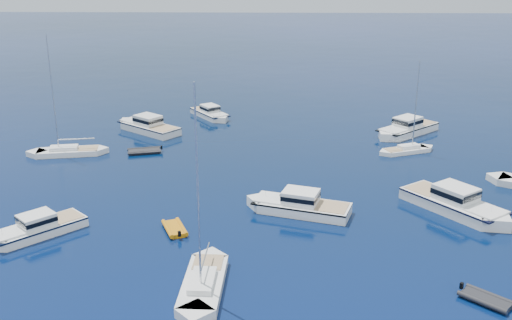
{
  "coord_description": "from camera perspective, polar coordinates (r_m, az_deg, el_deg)",
  "views": [
    {
      "loc": [
        -1.06,
        -38.61,
        22.61
      ],
      "look_at": [
        -2.67,
        20.4,
        2.2
      ],
      "focal_mm": 42.65,
      "sensor_mm": 36.0,
      "label": 1
    }
  ],
  "objects": [
    {
      "name": "motor_cruiser_horizon",
      "position": [
        87.38,
        -4.27,
        4.02
      ],
      "size": [
        7.06,
        8.51,
        2.25
      ],
      "primitive_type": null,
      "rotation": [
        0.0,
        0.0,
        3.75
      ],
      "color": "white",
      "rests_on": "ground"
    },
    {
      "name": "sailboat_centre",
      "position": [
        73.99,
        13.91,
        0.7
      ],
      "size": [
        7.87,
        4.71,
        11.28
      ],
      "primitive_type": null,
      "rotation": [
        0.0,
        0.0,
        5.09
      ],
      "color": "white",
      "rests_on": "ground"
    },
    {
      "name": "kayak_orange",
      "position": [
        58.38,
        -19.94,
        -4.93
      ],
      "size": [
        2.7,
        0.76,
        0.3
      ],
      "primitive_type": null,
      "rotation": [
        0.0,
        0.0,
        1.49
      ],
      "color": "red",
      "rests_on": "ground"
    },
    {
      "name": "ground",
      "position": [
        44.76,
        2.76,
        -11.3
      ],
      "size": [
        400.0,
        400.0,
        0.0
      ],
      "primitive_type": "plane",
      "color": "#08184F",
      "rests_on": "ground"
    },
    {
      "name": "motor_cruiser_right",
      "position": [
        58.64,
        18.23,
        -4.63
      ],
      "size": [
        9.94,
        11.51,
        3.08
      ],
      "primitive_type": null,
      "rotation": [
        0.0,
        0.0,
        3.79
      ],
      "color": "silver",
      "rests_on": "ground"
    },
    {
      "name": "sailboat_fore",
      "position": [
        44.0,
        -4.95,
        -11.93
      ],
      "size": [
        3.12,
        10.71,
        15.62
      ],
      "primitive_type": null,
      "rotation": [
        0.0,
        0.0,
        3.11
      ],
      "color": "white",
      "rests_on": "ground"
    },
    {
      "name": "motor_cruiser_far_l",
      "position": [
        81.54,
        -10.14,
        2.67
      ],
      "size": [
        10.46,
        9.22,
        2.82
      ],
      "primitive_type": null,
      "rotation": [
        0.0,
        0.0,
        0.9
      ],
      "color": "silver",
      "rests_on": "ground"
    },
    {
      "name": "motor_cruiser_distant",
      "position": [
        81.39,
        13.86,
        2.38
      ],
      "size": [
        10.33,
        9.87,
        2.87
      ],
      "primitive_type": null,
      "rotation": [
        0.0,
        0.0,
        2.31
      ],
      "color": "white",
      "rests_on": "ground"
    },
    {
      "name": "tender_grey_near",
      "position": [
        45.15,
        20.73,
        -12.36
      ],
      "size": [
        4.01,
        3.93,
        0.95
      ],
      "primitive_type": null,
      "rotation": [
        0.0,
        0.0,
        3.96
      ],
      "color": "black",
      "rests_on": "ground"
    },
    {
      "name": "sailboat_mid_l",
      "position": [
        74.38,
        -17.21,
        0.49
      ],
      "size": [
        10.15,
        4.34,
        14.47
      ],
      "primitive_type": null,
      "rotation": [
        0.0,
        0.0,
        1.76
      ],
      "color": "silver",
      "rests_on": "ground"
    },
    {
      "name": "motor_cruiser_centre",
      "position": [
        55.75,
        3.96,
        -4.9
      ],
      "size": [
        10.88,
        6.21,
        2.73
      ],
      "primitive_type": null,
      "rotation": [
        0.0,
        0.0,
        1.26
      ],
      "color": "white",
      "rests_on": "ground"
    },
    {
      "name": "tender_yellow",
      "position": [
        52.54,
        -7.63,
        -6.6
      ],
      "size": [
        3.08,
        3.94,
        0.95
      ],
      "primitive_type": null,
      "rotation": [
        0.0,
        0.0,
        0.39
      ],
      "color": "#C7770B",
      "rests_on": "ground"
    },
    {
      "name": "tender_grey_far",
      "position": [
        72.88,
        -10.43,
        0.67
      ],
      "size": [
        4.5,
        3.16,
        0.95
      ],
      "primitive_type": null,
      "rotation": [
        0.0,
        0.0,
        1.83
      ],
      "color": "black",
      "rests_on": "ground"
    },
    {
      "name": "motor_cruiser_left",
      "position": [
        54.52,
        -19.9,
        -6.66
      ],
      "size": [
        8.43,
        8.48,
        2.4
      ],
      "primitive_type": null,
      "rotation": [
        0.0,
        0.0,
        2.36
      ],
      "color": "white",
      "rests_on": "ground"
    }
  ]
}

